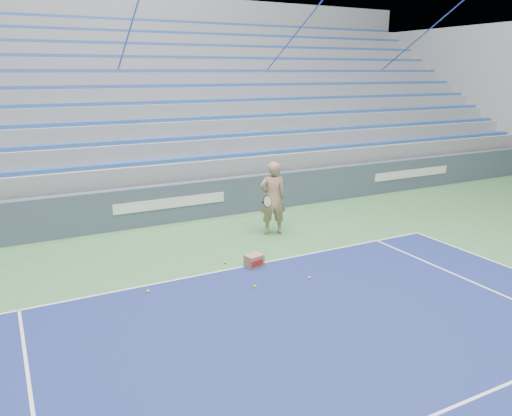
{
  "coord_description": "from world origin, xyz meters",
  "views": [
    {
      "loc": [
        -4.1,
        2.74,
        4.14
      ],
      "look_at": [
        0.93,
        12.38,
        1.15
      ],
      "focal_mm": 35.0,
      "sensor_mm": 36.0,
      "label": 1
    }
  ],
  "objects": [
    {
      "name": "tennis_player",
      "position": [
        2.08,
        13.65,
        0.96
      ],
      "size": [
        1.0,
        0.93,
        1.92
      ],
      "color": "tan",
      "rests_on": "ground"
    },
    {
      "name": "tennis_ball_3",
      "position": [
        0.08,
        12.25,
        0.03
      ],
      "size": [
        0.07,
        0.07,
        0.07
      ],
      "primitive_type": "sphere",
      "color": "#AEDD2D",
      "rests_on": "ground"
    },
    {
      "name": "tennis_ball_0",
      "position": [
        1.28,
        10.67,
        0.03
      ],
      "size": [
        0.07,
        0.07,
        0.07
      ],
      "primitive_type": "sphere",
      "color": "#AEDD2D",
      "rests_on": "ground"
    },
    {
      "name": "ball_box",
      "position": [
        0.57,
        11.79,
        0.14
      ],
      "size": [
        0.42,
        0.36,
        0.28
      ],
      "color": "#996E4A",
      "rests_on": "ground"
    },
    {
      "name": "sponsor_barrier",
      "position": [
        0.0,
        15.88,
        0.55
      ],
      "size": [
        30.0,
        0.32,
        1.1
      ],
      "color": "#3F4D60",
      "rests_on": "ground"
    },
    {
      "name": "bleachers",
      "position": [
        0.0,
        21.6,
        2.36
      ],
      "size": [
        31.0,
        9.15,
        7.3
      ],
      "color": "gray",
      "rests_on": "ground"
    },
    {
      "name": "tennis_ball_2",
      "position": [
        0.07,
        10.8,
        0.03
      ],
      "size": [
        0.07,
        0.07,
        0.07
      ],
      "primitive_type": "sphere",
      "color": "#AEDD2D",
      "rests_on": "ground"
    },
    {
      "name": "tennis_ball_1",
      "position": [
        -1.86,
        11.56,
        0.03
      ],
      "size": [
        0.07,
        0.07,
        0.07
      ],
      "primitive_type": "sphere",
      "color": "#AEDD2D",
      "rests_on": "ground"
    }
  ]
}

